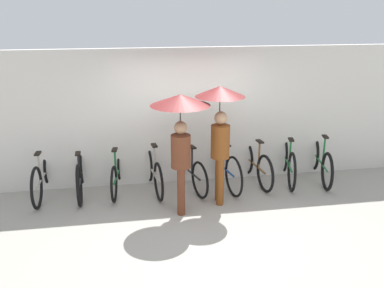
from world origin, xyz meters
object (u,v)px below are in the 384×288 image
parked_bicycle_5 (222,165)px  parked_bicycle_0 (43,175)px  parked_bicycle_3 (153,171)px  parked_bicycle_1 (80,174)px  pedestrian_center (220,117)px  parked_bicycle_7 (288,162)px  parked_bicycle_8 (320,161)px  pedestrian_leading (180,122)px  parked_bicycle_2 (117,173)px  parked_bicycle_4 (188,169)px  parked_bicycle_6 (255,164)px

parked_bicycle_5 → parked_bicycle_0: bearing=79.9°
parked_bicycle_0 → parked_bicycle_3: bearing=-89.8°
parked_bicycle_1 → pedestrian_center: pedestrian_center is taller
parked_bicycle_0 → parked_bicycle_3: size_ratio=1.07×
parked_bicycle_5 → parked_bicycle_7: bearing=-98.6°
parked_bicycle_5 → parked_bicycle_8: parked_bicycle_8 is taller
parked_bicycle_0 → parked_bicycle_7: parked_bicycle_0 is taller
pedestrian_leading → pedestrian_center: bearing=26.5°
parked_bicycle_2 → parked_bicycle_8: 3.97m
parked_bicycle_0 → parked_bicycle_5: bearing=-88.5°
parked_bicycle_0 → parked_bicycle_2: 1.32m
parked_bicycle_1 → parked_bicycle_7: (3.97, -0.03, 0.00)m
parked_bicycle_2 → parked_bicycle_3: 0.67m
parked_bicycle_0 → pedestrian_center: size_ratio=0.87×
parked_bicycle_3 → pedestrian_center: bearing=-127.6°
parked_bicycle_5 → pedestrian_center: pedestrian_center is taller
pedestrian_leading → parked_bicycle_4: bearing=81.2°
parked_bicycle_3 → parked_bicycle_2: bearing=75.8°
parked_bicycle_0 → parked_bicycle_4: size_ratio=1.04×
pedestrian_leading → parked_bicycle_7: bearing=29.6°
parked_bicycle_2 → parked_bicycle_6: bearing=-83.9°
parked_bicycle_5 → parked_bicycle_6: bearing=-96.4°
parked_bicycle_1 → pedestrian_leading: bearing=-121.1°
parked_bicycle_3 → parked_bicycle_6: bearing=-95.3°
parked_bicycle_2 → parked_bicycle_7: size_ratio=0.94×
parked_bicycle_1 → pedestrian_leading: (1.71, -0.96, 1.16)m
pedestrian_leading → parked_bicycle_3: bearing=120.6°
parked_bicycle_4 → parked_bicycle_6: (1.32, 0.01, 0.01)m
parked_bicycle_3 → parked_bicycle_1: bearing=81.2°
pedestrian_center → parked_bicycle_0: bearing=171.5°
parked_bicycle_4 → pedestrian_center: 1.42m
parked_bicycle_1 → parked_bicycle_6: (3.31, -0.01, -0.01)m
parked_bicycle_4 → pedestrian_center: pedestrian_center is taller
parked_bicycle_7 → parked_bicycle_2: bearing=102.0°
parked_bicycle_0 → parked_bicycle_2: parked_bicycle_0 is taller
parked_bicycle_3 → parked_bicycle_7: 2.65m
parked_bicycle_2 → parked_bicycle_4: bearing=-85.5°
parked_bicycle_2 → parked_bicycle_4: parked_bicycle_4 is taller
parked_bicycle_6 → pedestrian_center: (-0.89, -0.70, 1.15)m
parked_bicycle_0 → parked_bicycle_5: size_ratio=0.97×
pedestrian_center → parked_bicycle_3: bearing=154.2°
parked_bicycle_0 → parked_bicycle_6: parked_bicycle_6 is taller
pedestrian_center → parked_bicycle_1: bearing=168.8°
parked_bicycle_6 → pedestrian_center: pedestrian_center is taller
parked_bicycle_4 → pedestrian_center: bearing=-161.7°
parked_bicycle_2 → parked_bicycle_8: (3.97, -0.11, 0.03)m
parked_bicycle_7 → pedestrian_center: bearing=126.9°
parked_bicycle_0 → parked_bicycle_7: size_ratio=1.03×
parked_bicycle_0 → parked_bicycle_5: 3.31m
pedestrian_leading → parked_bicycle_0: bearing=164.5°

